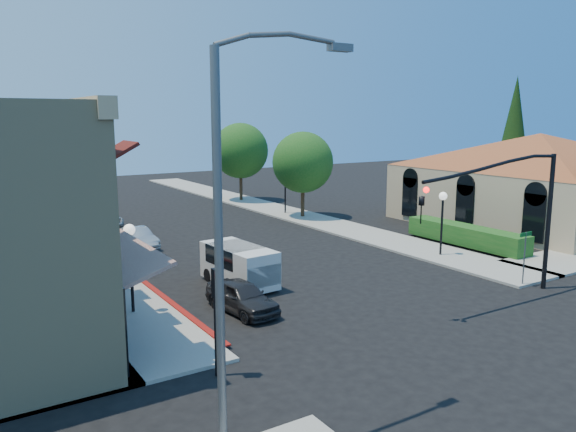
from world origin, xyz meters
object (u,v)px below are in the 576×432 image
conifer_far (514,131)px  secondary_signal (217,302)px  lamppost_left_near (130,246)px  parked_car_a (242,296)px  parked_car_d (105,219)px  parked_car_c (94,228)px  lamppost_left_far (58,200)px  street_tree_b (240,151)px  lamppost_right_near (443,207)px  parked_car_b (138,238)px  street_name_sign (525,250)px  lamppost_right_far (285,180)px  cobra_streetlight (233,224)px  street_tree_a (303,162)px  signal_mast_arm (520,202)px  white_van (239,263)px

conifer_far → secondary_signal: bearing=-155.3°
lamppost_left_near → parked_car_a: 4.71m
parked_car_d → secondary_signal: bearing=-90.3°
parked_car_c → lamppost_left_far: bearing=-147.0°
street_tree_b → lamppost_right_near: (-0.30, -24.00, -1.81)m
conifer_far → lamppost_right_near: size_ratio=3.08×
street_tree_b → parked_car_b: size_ratio=1.98×
lamppost_right_near → street_tree_b: bearing=89.3°
conifer_far → street_name_sign: (-20.50, -15.80, -4.66)m
lamppost_right_far → parked_car_d: 13.66m
cobra_streetlight → lamppost_right_far: (17.65, 26.00, -2.53)m
street_tree_a → cobra_streetlight: size_ratio=0.70×
street_tree_a → lamppost_left_near: (-17.30, -14.00, -1.46)m
secondary_signal → conifer_far: bearing=24.7°
conifer_far → parked_car_c: conifer_far is taller
lamppost_left_near → lamppost_right_far: size_ratio=1.00×
secondary_signal → lamppost_right_near: bearing=21.8°
signal_mast_arm → parked_car_b: (-10.66, 17.50, -3.50)m
lamppost_right_near → parked_car_a: lamppost_right_near is taller
lamppost_right_near → lamppost_right_far: size_ratio=1.00×
street_name_sign → parked_car_b: (-12.30, 16.80, -1.12)m
cobra_streetlight → lamppost_right_near: (17.65, 10.00, -2.53)m
street_name_sign → lamppost_left_near: (-16.00, 5.80, 1.04)m
street_name_sign → parked_car_c: (-13.70, 21.50, -1.16)m
white_van → signal_mast_arm: bearing=-39.9°
conifer_far → street_name_sign: conifer_far is taller
secondary_signal → white_van: secondary_signal is taller
cobra_streetlight → parked_car_b: size_ratio=2.63×
signal_mast_arm → white_van: 12.28m
street_tree_a → lamppost_right_near: street_tree_a is taller
secondary_signal → lamppost_left_near: bearing=94.3°
signal_mast_arm → lamppost_left_near: signal_mast_arm is taller
street_tree_b → cobra_streetlight: cobra_streetlight is taller
lamppost_right_far → conifer_far: bearing=-17.1°
street_name_sign → parked_car_a: bearing=162.8°
lamppost_right_far → parked_car_c: size_ratio=0.96×
lamppost_right_near → white_van: 11.94m
street_name_sign → parked_car_c: 25.52m
cobra_streetlight → street_tree_b: bearing=62.2°
street_tree_a → parked_car_d: size_ratio=1.50×
signal_mast_arm → white_van: (-9.12, 7.64, -3.04)m
cobra_streetlight → lamppost_left_near: bearing=86.3°
conifer_far → lamppost_right_far: 20.72m
parked_car_c → secondary_signal: bearing=-98.1°
street_tree_b → secondary_signal: size_ratio=2.11×
secondary_signal → parked_car_d: 25.10m
street_name_sign → white_van: (-10.76, 6.94, -0.65)m
street_name_sign → lamppost_right_near: 5.98m
secondary_signal → parked_car_b: (3.20, 17.59, -1.74)m
conifer_far → lamppost_left_far: 36.90m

